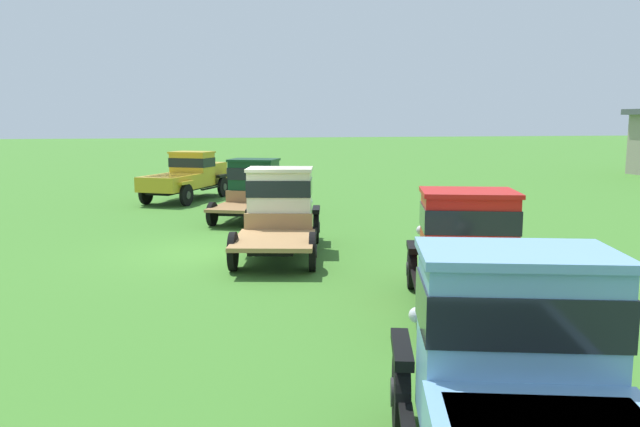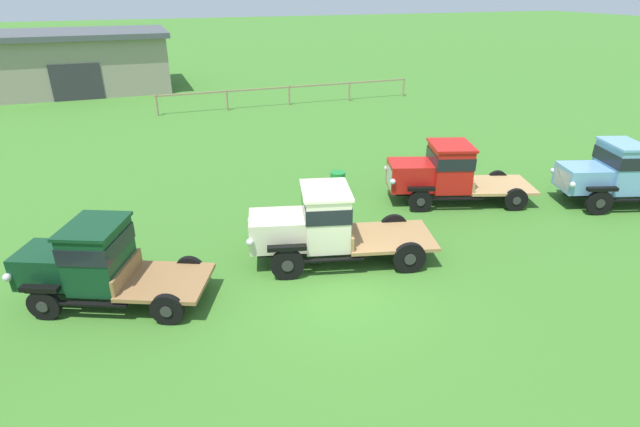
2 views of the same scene
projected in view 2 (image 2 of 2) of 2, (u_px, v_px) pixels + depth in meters
name	position (u px, v px, depth m)	size (l,w,h in m)	color
ground_plane	(342.00, 291.00, 12.91)	(240.00, 240.00, 0.00)	#3D7528
farm_shed	(38.00, 63.00, 35.87)	(18.19, 8.50, 4.21)	gray
paddock_fence	(290.00, 91.00, 32.53)	(16.98, 0.37, 1.27)	#997F60
vintage_truck_second_in_line	(94.00, 261.00, 12.13)	(4.88, 3.38, 2.10)	black
vintage_truck_midrow_center	(321.00, 224.00, 13.88)	(5.50, 3.05, 2.21)	black
vintage_truck_far_side	(444.00, 172.00, 17.83)	(5.50, 3.33, 2.16)	black
vintage_truck_back_of_row	(629.00, 174.00, 17.67)	(5.46, 3.26, 2.27)	black
oil_drum_beside_row	(338.00, 183.00, 18.82)	(0.59, 0.59, 0.84)	#1E7F33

